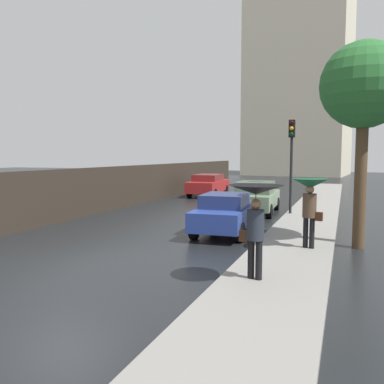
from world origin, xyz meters
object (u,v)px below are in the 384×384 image
car_blue_mid_road (226,213)px  street_tree_near (364,88)px  traffic_light (292,149)px  pedestrian_with_umbrella_near (256,204)px  car_green_far_ahead (256,197)px  pedestrian_with_umbrella_far (310,193)px  car_red_behind_camera (208,184)px

car_blue_mid_road → street_tree_near: street_tree_near is taller
traffic_light → pedestrian_with_umbrella_near: bearing=-87.0°
car_green_far_ahead → traffic_light: bearing=-17.1°
pedestrian_with_umbrella_far → street_tree_near: street_tree_near is taller
pedestrian_with_umbrella_far → traffic_light: size_ratio=0.47×
car_green_far_ahead → traffic_light: traffic_light is taller
pedestrian_with_umbrella_near → traffic_light: (-0.53, 9.94, 1.28)m
pedestrian_with_umbrella_near → street_tree_near: street_tree_near is taller
pedestrian_with_umbrella_far → car_red_behind_camera: bearing=133.3°
car_blue_mid_road → pedestrian_with_umbrella_far: pedestrian_with_umbrella_far is taller
pedestrian_with_umbrella_near → pedestrian_with_umbrella_far: pedestrian_with_umbrella_near is taller
car_green_far_ahead → pedestrian_with_umbrella_far: bearing=-69.7°
pedestrian_with_umbrella_near → traffic_light: bearing=107.5°
car_red_behind_camera → street_tree_near: bearing=122.8°
car_blue_mid_road → car_green_far_ahead: bearing=87.1°
pedestrian_with_umbrella_far → traffic_light: bearing=116.0°
pedestrian_with_umbrella_near → pedestrian_with_umbrella_far: (0.81, 3.31, -0.04)m
pedestrian_with_umbrella_far → street_tree_near: size_ratio=0.33×
car_red_behind_camera → traffic_light: bearing=128.7°
pedestrian_with_umbrella_near → traffic_light: traffic_light is taller
car_green_far_ahead → street_tree_near: 8.27m
car_blue_mid_road → pedestrian_with_umbrella_near: bearing=-71.2°
car_green_far_ahead → pedestrian_with_umbrella_near: 10.62m
car_blue_mid_road → traffic_light: size_ratio=1.04×
car_blue_mid_road → car_green_far_ahead: 5.12m
street_tree_near → traffic_light: bearing=115.6°
traffic_light → car_red_behind_camera: bearing=130.8°
pedestrian_with_umbrella_near → traffic_light: size_ratio=0.48×
car_blue_mid_road → pedestrian_with_umbrella_far: size_ratio=2.21×
pedestrian_with_umbrella_near → car_red_behind_camera: bearing=126.0°
car_blue_mid_road → car_red_behind_camera: size_ratio=0.94×
car_green_far_ahead → street_tree_near: size_ratio=0.72×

